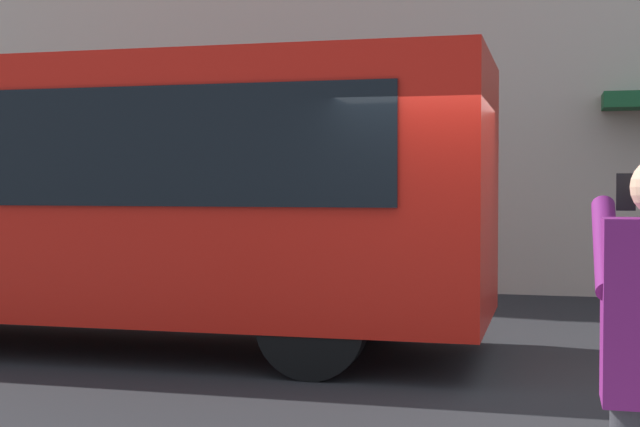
# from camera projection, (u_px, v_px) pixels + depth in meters

# --- Properties ---
(ground_plane) EXTENTS (60.00, 60.00, 0.00)m
(ground_plane) POSITION_uv_depth(u_px,v_px,m) (484.00, 377.00, 8.24)
(ground_plane) COLOR #232326
(red_bus) EXTENTS (9.05, 2.54, 3.08)m
(red_bus) POSITION_uv_depth(u_px,v_px,m) (71.00, 191.00, 9.92)
(red_bus) COLOR red
(red_bus) RESTS_ON ground_plane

